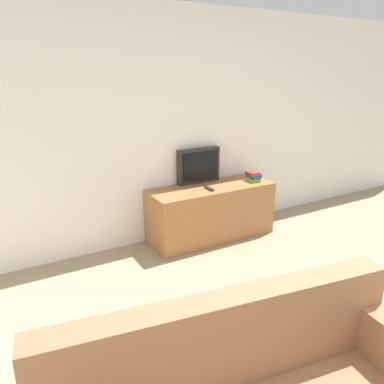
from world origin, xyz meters
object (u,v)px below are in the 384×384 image
Objects in this scene: book_stack at (253,176)px; remote_on_stand at (209,188)px; tv_stand at (211,212)px; television at (199,166)px.

remote_on_stand is at bearing -177.17° from book_stack.
book_stack is (0.57, -0.05, 0.38)m from tv_stand.
tv_stand is 8.99× the size of remote_on_stand.
television is 0.69m from book_stack.
television is at bearing 82.47° from remote_on_stand.
tv_stand is 2.75× the size of television.
book_stack is at bearing -23.58° from television.
remote_on_stand is (-0.65, -0.03, -0.05)m from book_stack.
television reaches higher than remote_on_stand.
book_stack is at bearing 2.83° from remote_on_stand.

